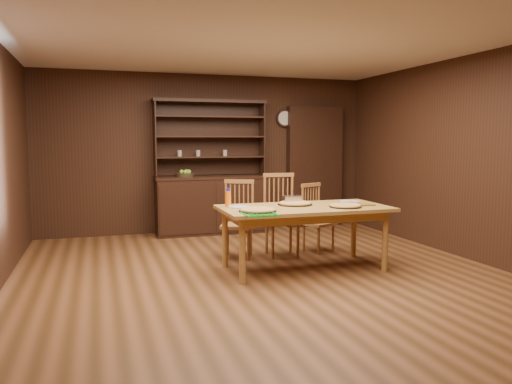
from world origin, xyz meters
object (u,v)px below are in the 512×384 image
object	(u,v)px
chair_left	(238,216)
chair_right	(315,215)
chair_center	(280,212)
dining_table	(304,213)
china_hutch	(211,197)
juice_bottle	(228,198)

from	to	relation	value
chair_left	chair_right	world-z (taller)	chair_left
chair_center	dining_table	bearing A→B (deg)	-85.87
dining_table	chair_left	size ratio (longest dim) A/B	1.95
china_hutch	juice_bottle	bearing A→B (deg)	-97.87
chair_center	chair_left	bearing A→B (deg)	177.93
china_hutch	chair_right	world-z (taller)	china_hutch
chair_left	chair_right	xyz separation A→B (m)	(1.10, 0.01, -0.04)
chair_right	juice_bottle	bearing A→B (deg)	-178.51
chair_center	juice_bottle	size ratio (longest dim) A/B	4.97
china_hutch	chair_left	size ratio (longest dim) A/B	2.16
chair_center	juice_bottle	xyz separation A→B (m)	(-0.86, -0.56, 0.27)
chair_left	juice_bottle	world-z (taller)	chair_left
chair_left	chair_right	distance (m)	1.10
chair_left	juice_bottle	distance (m)	0.76
dining_table	chair_left	world-z (taller)	chair_left
dining_table	chair_left	bearing A→B (deg)	122.70
juice_bottle	chair_right	bearing A→B (deg)	24.36
chair_left	chair_center	distance (m)	0.57
china_hutch	chair_left	world-z (taller)	china_hutch
china_hutch	chair_center	xyz separation A→B (m)	(0.54, -1.79, -0.02)
china_hutch	dining_table	xyz separation A→B (m)	(0.53, -2.60, 0.08)
juice_bottle	china_hutch	bearing A→B (deg)	82.13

